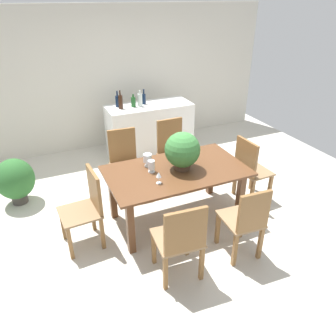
% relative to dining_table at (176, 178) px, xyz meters
% --- Properties ---
extents(ground_plane, '(7.04, 7.04, 0.00)m').
position_rel_dining_table_xyz_m(ground_plane, '(0.00, 0.28, -0.64)').
color(ground_plane, beige).
extents(back_wall, '(6.40, 0.10, 2.60)m').
position_rel_dining_table_xyz_m(back_wall, '(0.00, 2.88, 0.66)').
color(back_wall, beige).
rests_on(back_wall, ground).
extents(dining_table, '(1.78, 1.02, 0.76)m').
position_rel_dining_table_xyz_m(dining_table, '(0.00, 0.00, 0.00)').
color(dining_table, brown).
rests_on(dining_table, ground).
extents(chair_foot_end, '(0.42, 0.49, 0.97)m').
position_rel_dining_table_xyz_m(chair_foot_end, '(1.16, -0.00, -0.09)').
color(chair_foot_end, brown).
rests_on(chair_foot_end, ground).
extents(chair_head_end, '(0.48, 0.50, 0.97)m').
position_rel_dining_table_xyz_m(chair_head_end, '(-1.15, 0.01, -0.10)').
color(chair_head_end, brown).
rests_on(chair_head_end, ground).
extents(chair_far_left, '(0.48, 0.46, 0.99)m').
position_rel_dining_table_xyz_m(chair_far_left, '(-0.39, 0.98, -0.09)').
color(chair_far_left, brown).
rests_on(chair_far_left, ground).
extents(chair_near_left, '(0.52, 0.51, 0.96)m').
position_rel_dining_table_xyz_m(chair_near_left, '(-0.41, -0.98, -0.10)').
color(chair_near_left, brown).
rests_on(chair_near_left, ground).
extents(chair_near_right, '(0.44, 0.50, 0.94)m').
position_rel_dining_table_xyz_m(chair_near_right, '(0.39, -0.98, -0.12)').
color(chair_near_right, brown).
rests_on(chair_near_right, ground).
extents(chair_far_right, '(0.47, 0.46, 1.02)m').
position_rel_dining_table_xyz_m(chair_far_right, '(0.40, 0.98, -0.08)').
color(chair_far_right, brown).
rests_on(chair_far_right, ground).
extents(flower_centerpiece, '(0.45, 0.45, 0.49)m').
position_rel_dining_table_xyz_m(flower_centerpiece, '(0.08, -0.00, 0.37)').
color(flower_centerpiece, '#4C3828').
rests_on(flower_centerpiece, dining_table).
extents(crystal_vase_left, '(0.09, 0.09, 0.16)m').
position_rel_dining_table_xyz_m(crystal_vase_left, '(-0.31, 0.08, 0.21)').
color(crystal_vase_left, silver).
rests_on(crystal_vase_left, dining_table).
extents(crystal_vase_center_near, '(0.11, 0.11, 0.17)m').
position_rel_dining_table_xyz_m(crystal_vase_center_near, '(-0.29, 0.24, 0.22)').
color(crystal_vase_center_near, silver).
rests_on(crystal_vase_center_near, dining_table).
extents(wine_glass, '(0.06, 0.06, 0.15)m').
position_rel_dining_table_xyz_m(wine_glass, '(-0.33, -0.21, 0.22)').
color(wine_glass, silver).
rests_on(wine_glass, dining_table).
extents(kitchen_counter, '(1.53, 0.62, 0.98)m').
position_rel_dining_table_xyz_m(kitchen_counter, '(0.42, 2.02, -0.15)').
color(kitchen_counter, silver).
rests_on(kitchen_counter, ground).
extents(wine_bottle_tall, '(0.08, 0.08, 0.32)m').
position_rel_dining_table_xyz_m(wine_bottle_tall, '(-0.10, 2.02, 0.46)').
color(wine_bottle_tall, black).
rests_on(wine_bottle_tall, kitchen_counter).
extents(wine_bottle_green, '(0.07, 0.07, 0.26)m').
position_rel_dining_table_xyz_m(wine_bottle_green, '(0.36, 2.11, 0.44)').
color(wine_bottle_green, '#0F1E38').
rests_on(wine_bottle_green, kitchen_counter).
extents(wine_bottle_dark, '(0.08, 0.08, 0.27)m').
position_rel_dining_table_xyz_m(wine_bottle_dark, '(0.25, 2.02, 0.45)').
color(wine_bottle_dark, '#B2BFB7').
rests_on(wine_bottle_dark, kitchen_counter).
extents(wine_bottle_amber, '(0.08, 0.08, 0.22)m').
position_rel_dining_table_xyz_m(wine_bottle_amber, '(0.13, 2.04, 0.43)').
color(wine_bottle_amber, '#194C1E').
rests_on(wine_bottle_amber, kitchen_counter).
extents(wine_bottle_clear, '(0.08, 0.08, 0.28)m').
position_rel_dining_table_xyz_m(wine_bottle_clear, '(-0.11, 2.15, 0.44)').
color(wine_bottle_clear, '#0F1E38').
rests_on(wine_bottle_clear, kitchen_counter).
extents(potted_plant_floor, '(0.54, 0.54, 0.70)m').
position_rel_dining_table_xyz_m(potted_plant_floor, '(-1.94, 1.29, -0.26)').
color(potted_plant_floor, '#423D38').
rests_on(potted_plant_floor, ground).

